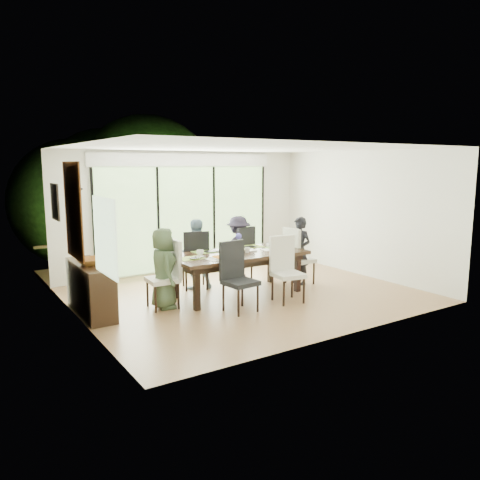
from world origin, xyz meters
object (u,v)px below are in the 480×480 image
chair_left_end (162,274)px  laptop (199,258)px  person_right_end (299,251)px  sideboard (91,289)px  chair_far_left (195,259)px  bowl (91,262)px  chair_right_end (300,256)px  person_far_left (195,254)px  person_far_right (238,249)px  cup_c (269,245)px  table_top (238,255)px  chair_far_right (238,254)px  vase (238,249)px  cup_a (200,253)px  person_left_end (163,268)px  cup_b (247,250)px  chair_near_left (240,277)px  chair_near_right (288,270)px

chair_left_end → laptop: bearing=84.4°
person_right_end → sideboard: person_right_end is taller
chair_far_left → bowl: (-2.16, -0.62, 0.31)m
chair_right_end → person_far_left: size_ratio=0.85×
person_right_end → person_far_left: size_ratio=1.00×
person_far_right → cup_c: (0.25, -0.73, 0.16)m
chair_left_end → bowl: 1.17m
table_top → cup_c: (0.80, 0.10, 0.08)m
chair_far_right → bowl: 3.23m
person_right_end → vase: 1.44m
chair_far_left → cup_a: size_ratio=8.87×
person_left_end → person_far_left: 1.32m
laptop → cup_c: size_ratio=2.66×
chair_far_right → person_right_end: bearing=123.8°
table_top → chair_far_left: (-0.45, 0.85, -0.18)m
chair_left_end → vase: bearing=95.0°
chair_right_end → chair_far_left: bearing=65.3°
person_left_end → person_far_left: (1.03, 0.83, 0.00)m
chair_left_end → person_far_left: person_far_left is taller
chair_left_end → cup_b: chair_left_end is taller
cup_c → cup_a: bearing=178.1°
chair_right_end → chair_near_left: 2.18m
cup_c → bowl: bowl is taller
person_far_left → cup_c: 1.46m
table_top → chair_left_end: chair_left_end is taller
cup_b → person_far_right: bearing=66.7°
chair_left_end → vase: 1.58m
chair_near_right → cup_c: chair_near_right is taller
vase → cup_b: vase is taller
person_far_left → chair_right_end: bearing=164.9°
chair_far_right → chair_far_left: bearing=-13.7°
laptop → sideboard: size_ratio=0.24×
person_far_right → laptop: 1.69m
person_far_left → cup_c: size_ratio=10.40×
person_far_left → laptop: (-0.40, -0.93, 0.13)m
cup_b → chair_far_right: bearing=67.2°
table_top → person_far_right: person_far_right is taller
table_top → cup_c: bearing=7.1°
table_top → person_far_right: (0.55, 0.83, -0.08)m
chair_left_end → cup_b: (1.65, -0.10, 0.26)m
sideboard → bowl: 0.48m
table_top → chair_far_right: chair_far_right is taller
chair_far_left → chair_far_right: (1.00, 0.00, 0.00)m
vase → cup_a: vase is taller
chair_right_end → cup_c: chair_right_end is taller
person_right_end → chair_far_right: bearing=-146.3°
cup_a → chair_far_left: bearing=70.3°
sideboard → chair_far_right: bearing=9.4°
chair_near_left → laptop: bearing=108.6°
chair_near_right → cup_b: (-0.35, 0.77, 0.26)m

